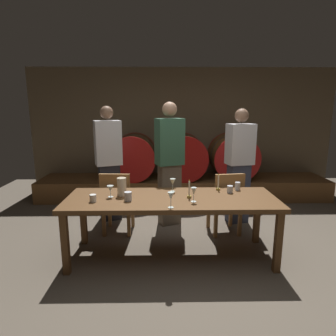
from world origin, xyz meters
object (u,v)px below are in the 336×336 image
candle_left (189,193)px  wine_barrel_right (233,156)px  guest_center (170,163)px  chair_left (117,200)px  wine_glass_center_left (171,197)px  cup_far_right (238,186)px  wine_barrel_center (184,156)px  wine_glass_center_right (173,182)px  cup_center_left (128,196)px  pitcher (122,187)px  wine_glass_far_left (110,189)px  dining_table (171,203)px  cup_center_right (230,189)px  chair_right (226,200)px  wine_glass_far_right (194,192)px  guest_left (109,163)px  candle_right (218,185)px  wine_barrel_left (134,157)px  cup_far_left (93,198)px  guest_right (239,166)px

candle_left → wine_barrel_right: bearing=65.8°
wine_barrel_right → guest_center: (-1.25, -1.32, 0.13)m
chair_left → wine_glass_center_left: size_ratio=5.34×
cup_far_right → wine_barrel_center: bearing=104.6°
wine_barrel_center → candle_left: wine_barrel_center is taller
wine_barrel_right → candle_left: bearing=-114.2°
wine_glass_center_right → cup_center_left: (-0.50, -0.34, -0.07)m
cup_far_right → pitcher: bearing=-171.8°
wine_barrel_center → candle_left: bearing=-92.5°
guest_center → wine_glass_far_left: 1.19m
dining_table → wine_glass_center_right: size_ratio=14.94×
wine_barrel_right → dining_table: 2.63m
guest_center → cup_center_right: (0.71, -0.81, -0.16)m
cup_center_right → cup_far_right: (0.12, 0.12, 0.01)m
chair_right → wine_glass_far_right: (-0.53, -0.75, 0.35)m
guest_left → pitcher: guest_left is taller
chair_left → candle_right: candle_right is taller
wine_barrel_left → wine_glass_far_left: wine_barrel_left is taller
wine_glass_center_right → cup_far_left: size_ratio=2.01×
candle_right → wine_barrel_right: bearing=71.9°
wine_glass_far_left → wine_glass_center_left: 0.77m
wine_glass_center_right → cup_center_right: bearing=-5.1°
wine_glass_center_left → cup_center_left: 0.52m
wine_glass_far_left → cup_far_left: size_ratio=1.68×
candle_left → cup_center_left: size_ratio=2.21×
wine_barrel_left → cup_far_right: bearing=-53.7°
candle_right → wine_glass_center_right: (-0.56, -0.05, 0.06)m
chair_left → cup_center_right: chair_left is taller
wine_barrel_left → cup_far_right: (1.48, -2.02, -0.03)m
candle_right → chair_left: bearing=165.0°
chair_right → guest_center: guest_center is taller
wine_glass_center_right → wine_barrel_center: bearing=82.3°
wine_barrel_center → cup_center_right: 2.17m
guest_center → wine_glass_center_right: 0.76m
wine_barrel_left → dining_table: wine_barrel_left is taller
wine_glass_center_left → candle_right: bearing=46.0°
pitcher → cup_center_left: 0.22m
wine_barrel_center → guest_left: 1.67m
wine_barrel_center → wine_glass_far_right: wine_barrel_center is taller
wine_barrel_left → chair_right: bearing=-50.3°
wine_glass_far_right → candle_right: bearing=51.5°
cup_center_left → cup_far_right: cup_center_left is taller
guest_right → pitcher: bearing=17.4°
wine_barrel_center → pitcher: bearing=-111.5°
wine_barrel_right → pitcher: (-1.82, -2.22, 0.03)m
guest_center → candle_right: bearing=108.2°
wine_barrel_center → chair_left: 1.99m
cup_far_left → cup_center_right: bearing=11.1°
wine_glass_far_left → cup_center_right: size_ratio=1.56×
candle_left → pitcher: (-0.77, 0.11, 0.04)m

